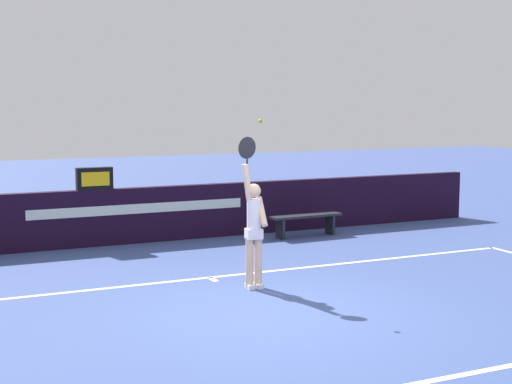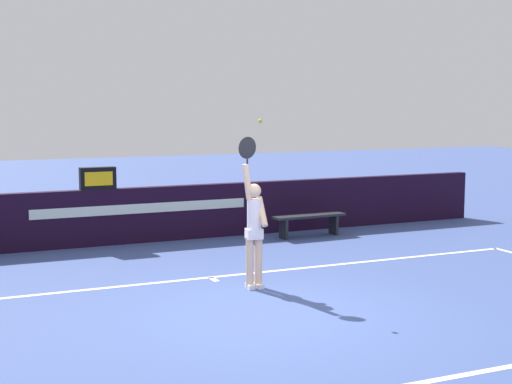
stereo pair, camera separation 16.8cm
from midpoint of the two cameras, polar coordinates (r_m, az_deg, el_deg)
ground_plane at (r=10.30m, az=1.60°, el=-9.42°), size 60.00×60.00×0.00m
court_lines at (r=10.09m, az=2.19°, el=-9.76°), size 12.25×5.38×0.00m
back_wall at (r=15.59m, az=-7.73°, el=-1.71°), size 16.16×0.22×1.15m
speed_display at (r=15.22m, az=-11.80°, el=1.04°), size 0.72×0.21×0.45m
tennis_player at (r=11.51m, az=0.25°, el=-2.65°), size 0.45×0.37×2.40m
tennis_ball at (r=11.03m, az=0.77°, el=5.49°), size 0.07×0.07×0.07m
courtside_bench_far at (r=16.07m, az=4.41°, el=-2.14°), size 1.67×0.43×0.48m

